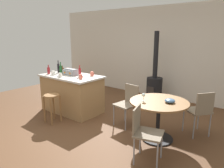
% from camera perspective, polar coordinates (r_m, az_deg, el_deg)
% --- Properties ---
extents(ground_plane, '(8.80, 8.80, 0.00)m').
position_cam_1_polar(ground_plane, '(4.32, -4.89, -12.48)').
color(ground_plane, brown).
extents(back_wall, '(8.00, 0.10, 2.70)m').
position_cam_1_polar(back_wall, '(6.46, 13.56, 8.33)').
color(back_wall, beige).
rests_on(back_wall, ground_plane).
extents(kitchen_island, '(1.51, 0.86, 0.91)m').
position_cam_1_polar(kitchen_island, '(5.27, -10.89, -2.52)').
color(kitchen_island, '#A37A4C').
rests_on(kitchen_island, ground_plane).
extents(wooden_stool, '(0.32, 0.32, 0.62)m').
position_cam_1_polar(wooden_stool, '(4.71, -16.08, -4.82)').
color(wooden_stool, olive).
rests_on(wooden_stool, ground_plane).
extents(dining_table, '(1.04, 1.04, 0.73)m').
position_cam_1_polar(dining_table, '(3.85, 12.61, -7.00)').
color(dining_table, black).
rests_on(dining_table, ground_plane).
extents(folding_chair_near, '(0.56, 0.56, 0.88)m').
position_cam_1_polar(folding_chair_near, '(4.23, 22.91, -6.47)').
color(folding_chair_near, '#7F705B').
rests_on(folding_chair_near, ground_plane).
extents(folding_chair_far, '(0.46, 0.46, 0.86)m').
position_cam_1_polar(folding_chair_far, '(4.40, 4.31, -4.89)').
color(folding_chair_far, '#7F705B').
rests_on(folding_chair_far, ground_plane).
extents(folding_chair_left, '(0.49, 0.49, 0.85)m').
position_cam_1_polar(folding_chair_left, '(3.20, 8.77, -12.34)').
color(folding_chair_left, '#7F705B').
rests_on(folding_chair_left, ground_plane).
extents(wood_stove, '(0.44, 0.45, 1.97)m').
position_cam_1_polar(wood_stove, '(6.00, 11.49, -0.23)').
color(wood_stove, black).
rests_on(wood_stove, ground_plane).
extents(toolbox, '(0.38, 0.23, 0.15)m').
position_cam_1_polar(toolbox, '(5.24, -11.21, 3.24)').
color(toolbox, gray).
rests_on(toolbox, kitchen_island).
extents(bottle_0, '(0.06, 0.06, 0.32)m').
position_cam_1_polar(bottle_0, '(5.61, -14.43, 4.28)').
color(bottle_0, black).
rests_on(bottle_0, kitchen_island).
extents(bottle_1, '(0.06, 0.06, 0.31)m').
position_cam_1_polar(bottle_1, '(5.33, -13.84, 3.82)').
color(bottle_1, '#194C23').
rests_on(bottle_1, kitchen_island).
extents(bottle_2, '(0.07, 0.07, 0.22)m').
position_cam_1_polar(bottle_2, '(5.51, -16.94, 3.59)').
color(bottle_2, maroon).
rests_on(bottle_2, kitchen_island).
extents(bottle_3, '(0.06, 0.06, 0.27)m').
position_cam_1_polar(bottle_3, '(4.98, -8.78, 3.22)').
color(bottle_3, maroon).
rests_on(bottle_3, kitchen_island).
extents(bottle_4, '(0.07, 0.07, 0.20)m').
position_cam_1_polar(bottle_4, '(5.46, -13.40, 3.63)').
color(bottle_4, '#603314').
rests_on(bottle_4, kitchen_island).
extents(cup_0, '(0.12, 0.09, 0.10)m').
position_cam_1_polar(cup_0, '(5.36, -15.77, 2.97)').
color(cup_0, white).
rests_on(cup_0, kitchen_island).
extents(cup_1, '(0.11, 0.08, 0.11)m').
position_cam_1_polar(cup_1, '(5.66, -11.93, 3.80)').
color(cup_1, '#DB6651').
rests_on(cup_1, kitchen_island).
extents(cup_2, '(0.12, 0.08, 0.10)m').
position_cam_1_polar(cup_2, '(5.03, -5.49, 2.79)').
color(cup_2, '#DB6651').
rests_on(cup_2, kitchen_island).
extents(cup_3, '(0.11, 0.08, 0.10)m').
position_cam_1_polar(cup_3, '(5.01, -13.94, 2.38)').
color(cup_3, white).
rests_on(cup_3, kitchen_island).
extents(cup_4, '(0.11, 0.07, 0.11)m').
position_cam_1_polar(cup_4, '(4.70, -8.54, 1.98)').
color(cup_4, '#DB6651').
rests_on(cup_4, kitchen_island).
extents(wine_glass, '(0.07, 0.07, 0.14)m').
position_cam_1_polar(wine_glass, '(3.72, 8.61, -3.07)').
color(wine_glass, silver).
rests_on(wine_glass, dining_table).
extents(serving_bowl, '(0.18, 0.18, 0.07)m').
position_cam_1_polar(serving_bowl, '(3.75, 15.54, -4.42)').
color(serving_bowl, '#4C7099').
rests_on(serving_bowl, dining_table).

